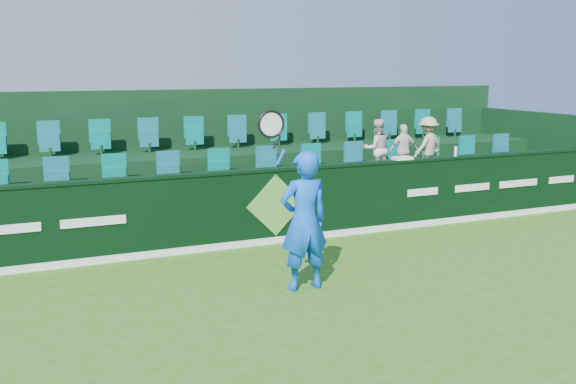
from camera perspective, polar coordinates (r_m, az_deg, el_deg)
name	(u,v)px	position (r m, az deg, el deg)	size (l,w,h in m)	color
ground	(395,321)	(8.19, 9.49, -11.28)	(60.00, 60.00, 0.00)	#2F6518
sponsor_hoarding	(274,205)	(11.40, -1.29, -1.20)	(16.00, 0.25, 1.35)	black
stand_tier_front	(252,208)	(12.46, -3.20, -1.45)	(16.00, 2.00, 0.80)	black
stand_tier_back	(222,180)	(14.18, -5.86, 1.06)	(16.00, 1.80, 1.30)	black
stand_rear	(216,152)	(14.52, -6.43, 3.54)	(16.00, 4.10, 2.60)	black
seat_row_front	(245,170)	(12.70, -3.85, 1.99)	(13.50, 0.50, 0.60)	#02726D
seat_row_back	(217,136)	(14.33, -6.30, 4.99)	(13.50, 0.50, 0.60)	#02726D
tennis_player	(304,220)	(8.93, 1.41, -2.51)	(1.15, 0.49, 2.61)	blue
spectator_left	(377,149)	(13.50, 7.90, 3.82)	(0.60, 0.47, 1.24)	beige
spectator_middle	(403,150)	(13.86, 10.23, 3.67)	(0.65, 0.27, 1.11)	white
spectator_right	(428,146)	(14.20, 12.31, 4.03)	(0.81, 0.46, 1.25)	tan
towel	(402,158)	(12.51, 10.12, 2.99)	(0.37, 0.24, 0.06)	silver
drinks_bottle	(456,151)	(13.23, 14.68, 3.53)	(0.06, 0.06, 0.19)	white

